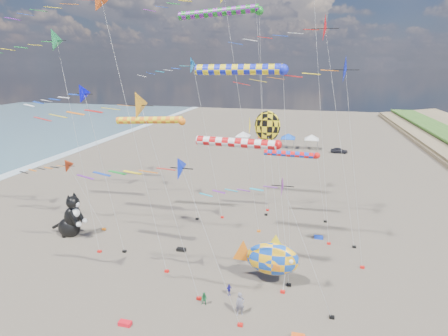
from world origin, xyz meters
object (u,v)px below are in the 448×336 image
at_px(child_green, 204,299).
at_px(child_blue, 229,290).
at_px(parked_car, 339,150).
at_px(cat_inflatable, 70,214).
at_px(person_adult, 240,304).
at_px(fish_inflatable, 272,259).

relative_size(child_green, child_blue, 1.08).
xyz_separation_m(child_green, parked_car, (13.42, 52.63, 0.05)).
relative_size(cat_inflatable, person_adult, 2.71).
distance_m(fish_inflatable, child_blue, 4.28).
height_order(cat_inflatable, person_adult, cat_inflatable).
distance_m(child_green, child_blue, 2.23).
xyz_separation_m(cat_inflatable, fish_inflatable, (21.71, -3.67, -0.06)).
xyz_separation_m(cat_inflatable, parked_car, (30.50, 45.07, -1.87)).
distance_m(cat_inflatable, child_green, 18.78).
relative_size(fish_inflatable, child_blue, 5.87).
xyz_separation_m(person_adult, child_blue, (-1.28, 2.01, -0.41)).
distance_m(cat_inflatable, parked_car, 54.45).
distance_m(person_adult, child_blue, 2.42).
xyz_separation_m(fish_inflatable, person_adult, (-1.79, -4.29, -1.49)).
distance_m(fish_inflatable, person_adult, 4.89).
xyz_separation_m(person_adult, parked_car, (10.59, 53.04, -0.32)).
bearing_deg(child_blue, child_green, -177.96).
xyz_separation_m(cat_inflatable, person_adult, (19.92, -7.97, -1.54)).
bearing_deg(cat_inflatable, child_blue, -12.98).
bearing_deg(parked_car, cat_inflatable, 145.17).
distance_m(child_blue, parked_car, 52.39).
relative_size(child_blue, parked_car, 0.29).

